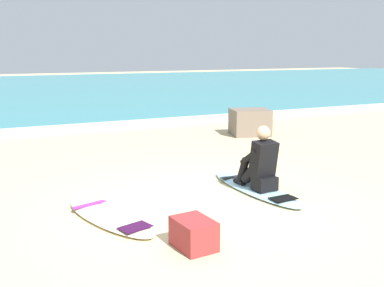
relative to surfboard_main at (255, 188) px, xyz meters
The scene contains 8 objects.
ground_plane 1.02m from the surfboard_main, 162.90° to the right, with size 80.00×80.00×0.00m, color beige.
sea 20.26m from the surfboard_main, 92.76° to the left, with size 80.00×28.00×0.10m, color teal.
breaking_foam 6.61m from the surfboard_main, 98.50° to the left, with size 80.00×0.90×0.11m, color white.
surfboard_main is the anchor object (origin of this frame).
surfer_seated 0.41m from the surfboard_main, 87.47° to the right, with size 0.39×0.72×0.95m.
surfboard_spare_near 2.33m from the surfboard_main, behind, with size 1.00×1.84×0.08m.
shoreline_rock 4.68m from the surfboard_main, 58.52° to the left, with size 0.92×0.79×0.65m, color #756656.
beach_bag 2.24m from the surfboard_main, 140.12° to the right, with size 0.36×0.48×0.32m, color maroon.
Camera 1 is at (-2.70, -5.22, 2.08)m, focal length 42.22 mm.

